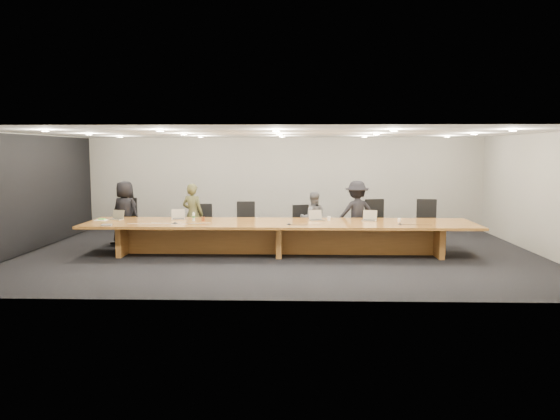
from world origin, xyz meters
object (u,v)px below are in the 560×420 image
at_px(person_a, 125,213).
at_px(person_d, 357,213).
at_px(water_bottle, 194,217).
at_px(person_c, 313,219).
at_px(chair_far_left, 125,221).
at_px(paper_cup_near, 329,218).
at_px(chair_mid_right, 303,225).
at_px(paper_cup_far, 399,220).
at_px(chair_far_right, 426,222).
at_px(person_b, 193,214).
at_px(laptop_e, 369,215).
at_px(amber_mug, 203,219).
at_px(mic_center, 289,224).
at_px(laptop_b, 178,214).
at_px(mic_right, 400,224).
at_px(chair_mid_left, 245,223).
at_px(av_box, 107,225).
at_px(laptop_a, 116,215).
at_px(conference_table, 280,232).
at_px(chair_right, 378,222).
at_px(laptop_d, 317,215).
at_px(mic_left, 175,223).
at_px(chair_left, 203,224).

bearing_deg(person_a, person_d, -160.00).
bearing_deg(water_bottle, person_c, 20.44).
bearing_deg(chair_far_left, paper_cup_near, -9.34).
xyz_separation_m(chair_mid_right, person_c, (0.25, -0.07, 0.17)).
bearing_deg(paper_cup_far, chair_far_right, 51.19).
xyz_separation_m(person_b, laptop_e, (4.36, -0.87, 0.09)).
relative_size(person_c, paper_cup_far, 15.73).
relative_size(chair_far_right, amber_mug, 11.54).
height_order(water_bottle, mic_center, water_bottle).
bearing_deg(laptop_b, paper_cup_near, -14.49).
xyz_separation_m(water_bottle, mic_right, (4.76, -0.52, -0.08)).
xyz_separation_m(chair_mid_left, person_c, (1.72, 0.02, 0.12)).
bearing_deg(amber_mug, mic_center, -14.77).
height_order(person_c, av_box, person_c).
distance_m(chair_mid_right, laptop_e, 1.90).
bearing_deg(laptop_a, mic_right, 10.30).
bearing_deg(person_a, conference_table, -176.78).
relative_size(laptop_e, water_bottle, 1.71).
relative_size(chair_mid_left, chair_right, 0.94).
relative_size(laptop_d, paper_cup_near, 3.27).
xyz_separation_m(laptop_d, paper_cup_near, (0.29, 0.01, -0.08)).
distance_m(person_c, av_box, 5.02).
bearing_deg(chair_far_left, water_bottle, -28.03).
bearing_deg(person_b, laptop_b, 93.45).
bearing_deg(av_box, conference_table, 3.59).
height_order(person_d, laptop_d, person_d).
bearing_deg(laptop_d, paper_cup_near, -15.46).
bearing_deg(person_a, person_b, -163.23).
xyz_separation_m(chair_mid_left, chair_right, (3.36, -0.05, 0.04)).
distance_m(water_bottle, paper_cup_far, 4.82).
distance_m(chair_far_right, person_d, 1.78).
distance_m(conference_table, laptop_e, 2.16).
bearing_deg(mic_center, mic_right, 2.22).
xyz_separation_m(person_c, mic_left, (-3.18, -1.59, 0.08)).
bearing_deg(paper_cup_far, chair_far_left, 170.04).
bearing_deg(chair_mid_left, mic_center, -57.28).
bearing_deg(person_c, av_box, 18.29).
bearing_deg(laptop_e, chair_mid_left, 178.82).
xyz_separation_m(paper_cup_near, av_box, (-4.97, -1.04, -0.03)).
relative_size(laptop_b, paper_cup_far, 3.69).
relative_size(person_a, paper_cup_far, 18.82).
relative_size(chair_mid_left, mic_center, 9.97).
height_order(conference_table, laptop_b, laptop_b).
bearing_deg(paper_cup_far, person_a, 170.33).
relative_size(laptop_b, mic_left, 2.41).
relative_size(chair_mid_right, mic_center, 9.18).
distance_m(chair_left, laptop_a, 2.19).
height_order(person_c, mic_center, person_c).
distance_m(person_a, paper_cup_far, 6.90).
bearing_deg(person_b, person_c, -159.14).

